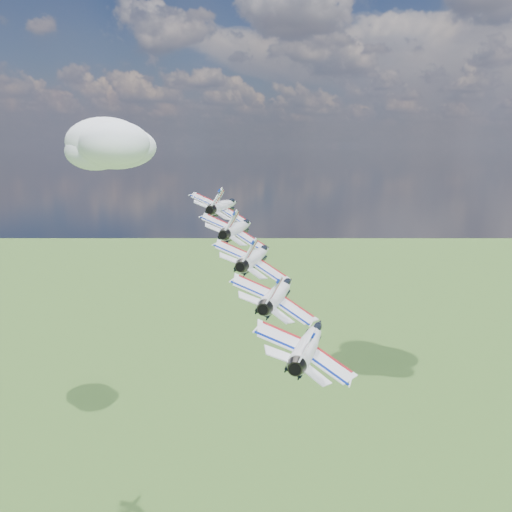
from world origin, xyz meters
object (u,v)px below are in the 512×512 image
Objects in this scene: jet_1 at (238,228)px; jet_2 at (256,256)px; jet_0 at (224,205)px; jet_4 at (310,342)px; jet_3 at (279,293)px.

jet_1 is 1.00× the size of jet_2.
jet_4 is (36.25, -32.19, -10.38)m from jet_0.
jet_3 is at bearing -60.48° from jet_2.
jet_0 reaches higher than jet_4.
jet_3 is 1.00× the size of jet_4.
jet_2 is 1.00× the size of jet_4.
jet_2 is at bearing -60.48° from jet_0.
jet_3 is at bearing -60.48° from jet_0.
jet_0 is at bearing 119.52° from jet_2.
jet_1 is at bearing 119.52° from jet_2.
jet_0 reaches higher than jet_1.
jet_4 is at bearing -60.48° from jet_2.
jet_3 is (18.12, -16.10, -5.19)m from jet_1.
jet_1 is 24.79m from jet_3.
jet_4 is at bearing -60.48° from jet_0.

